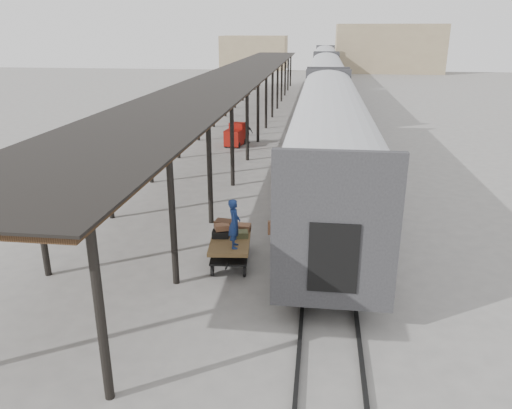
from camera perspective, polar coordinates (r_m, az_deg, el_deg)
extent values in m
plane|color=slate|center=(16.86, -2.77, -5.99)|extent=(160.00, 160.00, 0.00)
cube|color=silver|center=(23.45, 8.36, 7.84)|extent=(3.00, 24.00, 2.90)
cube|color=#28282B|center=(12.02, 8.95, -3.49)|extent=(3.04, 0.22, 3.50)
cube|color=black|center=(23.31, 4.67, 10.17)|extent=(0.04, 22.08, 0.65)
cube|color=black|center=(23.85, 8.16, 3.84)|extent=(2.55, 23.04, 0.50)
cube|color=silver|center=(49.20, 8.03, 13.87)|extent=(3.00, 24.00, 2.90)
cube|color=#28282B|center=(37.37, 8.13, 12.14)|extent=(3.04, 0.22, 3.50)
cube|color=black|center=(49.14, 6.25, 14.99)|extent=(0.04, 22.08, 0.65)
cube|color=black|center=(49.39, 7.94, 11.91)|extent=(2.55, 23.04, 0.50)
cube|color=silver|center=(75.13, 7.93, 15.75)|extent=(3.00, 24.00, 2.90)
cube|color=#28282B|center=(63.25, 7.96, 15.08)|extent=(3.04, 0.22, 3.50)
cube|color=black|center=(75.08, 6.75, 16.48)|extent=(0.04, 22.08, 0.65)
cube|color=black|center=(75.25, 7.86, 14.46)|extent=(2.55, 23.04, 0.50)
cube|color=black|center=(15.37, 3.95, 0.07)|extent=(0.50, 1.70, 2.00)
imported|color=silver|center=(15.42, 3.94, -0.41)|extent=(0.72, 0.89, 1.72)
cube|color=brown|center=(15.52, 2.38, -2.66)|extent=(0.57, 0.25, 0.42)
cube|color=#422B19|center=(39.59, -1.71, 14.76)|extent=(4.60, 64.00, 0.18)
cube|color=black|center=(39.59, -1.71, 14.94)|extent=(4.90, 64.30, 0.06)
cylinder|color=black|center=(40.18, -4.63, 11.91)|extent=(0.20, 0.20, 4.00)
cylinder|color=black|center=(70.65, 0.64, 15.21)|extent=(0.20, 0.20, 4.00)
cylinder|color=black|center=(10.39, -17.39, -11.84)|extent=(0.20, 0.20, 4.00)
cylinder|color=black|center=(39.54, 1.32, 11.84)|extent=(0.20, 0.20, 4.00)
cylinder|color=black|center=(70.30, 4.08, 15.14)|extent=(0.20, 0.20, 4.00)
cube|color=black|center=(49.51, 7.04, 10.98)|extent=(0.10, 150.00, 0.12)
cube|color=black|center=(49.52, 8.74, 10.91)|extent=(0.10, 150.00, 0.12)
cube|color=tan|center=(93.72, 14.84, 16.87)|extent=(18.00, 10.00, 8.00)
cube|color=tan|center=(97.91, -0.20, 16.98)|extent=(12.00, 8.00, 6.00)
cube|color=brown|center=(16.15, -2.93, -4.06)|extent=(1.48, 2.51, 0.12)
cube|color=black|center=(16.30, -2.91, -5.19)|extent=(1.37, 2.40, 0.06)
cylinder|color=black|center=(15.60, -5.02, -7.44)|extent=(0.12, 0.41, 0.40)
cylinder|color=black|center=(15.52, -1.31, -7.52)|extent=(0.12, 0.41, 0.40)
cylinder|color=black|center=(17.31, -4.31, -4.60)|extent=(0.12, 0.41, 0.40)
cylinder|color=black|center=(17.23, -0.99, -4.65)|extent=(0.12, 0.41, 0.40)
cube|color=#333336|center=(16.58, -3.71, -2.84)|extent=(0.60, 0.43, 0.20)
cube|color=brown|center=(16.71, -1.62, -2.62)|extent=(0.58, 0.41, 0.21)
cube|color=black|center=(16.20, -4.05, -3.37)|extent=(0.57, 0.42, 0.22)
cube|color=#484C2D|center=(16.18, -1.88, -3.40)|extent=(0.61, 0.49, 0.19)
cube|color=#4E311F|center=(16.47, -3.68, -2.16)|extent=(0.63, 0.50, 0.21)
cube|color=brown|center=(16.14, -3.89, -2.60)|extent=(0.54, 0.47, 0.18)
cube|color=maroon|center=(32.70, -2.42, 7.74)|extent=(1.24, 1.79, 0.99)
cube|color=maroon|center=(32.98, -2.18, 9.01)|extent=(1.03, 0.80, 0.38)
cylinder|color=black|center=(32.37, -3.50, 6.86)|extent=(0.19, 0.41, 0.40)
cylinder|color=black|center=(32.09, -2.01, 6.77)|extent=(0.19, 0.41, 0.40)
cylinder|color=black|center=(33.48, -2.79, 7.30)|extent=(0.19, 0.41, 0.40)
cylinder|color=black|center=(33.21, -1.34, 7.22)|extent=(0.19, 0.41, 0.40)
imported|color=navy|center=(15.20, -2.49, -2.18)|extent=(0.45, 0.62, 1.56)
imported|color=black|center=(33.40, -1.07, 8.26)|extent=(0.95, 0.65, 1.50)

